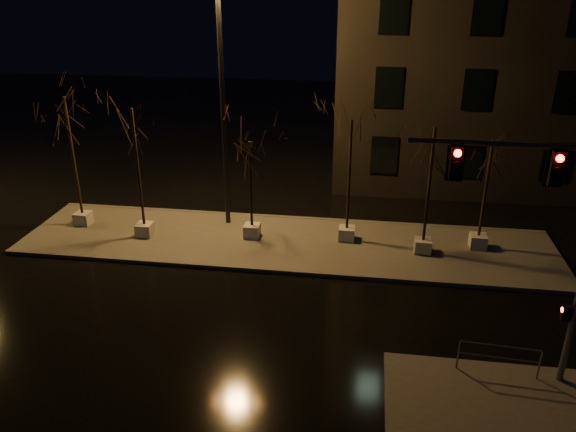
# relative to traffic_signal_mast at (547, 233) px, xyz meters

# --- Properties ---
(ground) EXTENTS (90.00, 90.00, 0.00)m
(ground) POSITION_rel_traffic_signal_mast_xyz_m (-7.67, 1.47, -4.49)
(ground) COLOR black
(ground) RESTS_ON ground
(median) EXTENTS (22.00, 5.00, 0.15)m
(median) POSITION_rel_traffic_signal_mast_xyz_m (-7.67, 7.47, -4.41)
(median) COLOR #4E4B45
(median) RESTS_ON ground
(sidewalk_corner) EXTENTS (7.00, 5.00, 0.15)m
(sidewalk_corner) POSITION_rel_traffic_signal_mast_xyz_m (-0.17, -2.03, -4.41)
(sidewalk_corner) COLOR #4E4B45
(sidewalk_corner) RESTS_ON ground
(tree_0) EXTENTS (1.80, 1.80, 5.83)m
(tree_0) POSITION_rel_traffic_signal_mast_xyz_m (-16.80, 7.86, 0.08)
(tree_0) COLOR #B6B2AA
(tree_0) RESTS_ON median
(tree_1) EXTENTS (1.80, 1.80, 5.59)m
(tree_1) POSITION_rel_traffic_signal_mast_xyz_m (-13.65, 7.13, -0.10)
(tree_1) COLOR #B6B2AA
(tree_1) RESTS_ON median
(tree_2) EXTENTS (1.80, 1.80, 4.26)m
(tree_2) POSITION_rel_traffic_signal_mast_xyz_m (-9.12, 7.66, -1.11)
(tree_2) COLOR #B6B2AA
(tree_2) RESTS_ON median
(tree_3) EXTENTS (1.80, 1.80, 5.25)m
(tree_3) POSITION_rel_traffic_signal_mast_xyz_m (-5.16, 7.97, -0.36)
(tree_3) COLOR #B6B2AA
(tree_3) RESTS_ON median
(tree_4) EXTENTS (1.80, 1.80, 5.24)m
(tree_4) POSITION_rel_traffic_signal_mast_xyz_m (-2.10, 7.26, -0.36)
(tree_4) COLOR #B6B2AA
(tree_4) RESTS_ON median
(tree_5) EXTENTS (1.80, 1.80, 4.63)m
(tree_5) POSITION_rel_traffic_signal_mast_xyz_m (0.14, 8.01, -0.82)
(tree_5) COLOR #B6B2AA
(tree_5) RESTS_ON median
(traffic_signal_mast) EXTENTS (5.41, 0.30, 6.61)m
(traffic_signal_mast) POSITION_rel_traffic_signal_mast_xyz_m (0.00, 0.00, 0.00)
(traffic_signal_mast) COLOR #54575B
(traffic_signal_mast) RESTS_ON sidewalk_corner
(streetlight_main) EXTENTS (2.56, 0.45, 10.25)m
(streetlight_main) POSITION_rel_traffic_signal_mast_xyz_m (-10.50, 9.00, 1.58)
(streetlight_main) COLOR black
(streetlight_main) RESTS_ON median
(guard_rail_a) EXTENTS (2.18, 0.20, 0.94)m
(guard_rail_a) POSITION_rel_traffic_signal_mast_xyz_m (-0.60, -0.03, -3.72)
(guard_rail_a) COLOR #54575B
(guard_rail_a) RESTS_ON sidewalk_corner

